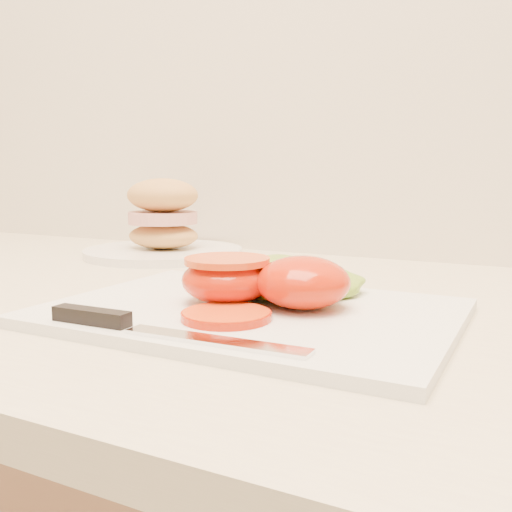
% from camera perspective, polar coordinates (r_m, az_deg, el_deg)
% --- Properties ---
extents(cutting_board, '(0.36, 0.26, 0.01)m').
position_cam_1_polar(cutting_board, '(0.52, -0.51, -5.65)').
color(cutting_board, white).
rests_on(cutting_board, counter).
extents(tomato_half_dome, '(0.08, 0.08, 0.05)m').
position_cam_1_polar(tomato_half_dome, '(0.51, 4.71, -2.63)').
color(tomato_half_dome, red).
rests_on(tomato_half_dome, cutting_board).
extents(tomato_half_cut, '(0.08, 0.08, 0.04)m').
position_cam_1_polar(tomato_half_cut, '(0.53, -2.89, -2.21)').
color(tomato_half_cut, red).
rests_on(tomato_half_cut, cutting_board).
extents(tomato_slice_0, '(0.07, 0.07, 0.01)m').
position_cam_1_polar(tomato_slice_0, '(0.47, -2.99, -5.94)').
color(tomato_slice_0, '#D85913').
rests_on(tomato_slice_0, cutting_board).
extents(lettuce_leaf_0, '(0.18, 0.16, 0.03)m').
position_cam_1_polar(lettuce_leaf_0, '(0.58, 1.57, -2.09)').
color(lettuce_leaf_0, '#91BD32').
rests_on(lettuce_leaf_0, cutting_board).
extents(lettuce_leaf_1, '(0.12, 0.11, 0.02)m').
position_cam_1_polar(lettuce_leaf_1, '(0.57, 5.81, -2.65)').
color(lettuce_leaf_1, '#91BD32').
rests_on(lettuce_leaf_1, cutting_board).
extents(knife, '(0.22, 0.02, 0.01)m').
position_cam_1_polar(knife, '(0.45, -11.87, -6.78)').
color(knife, silver).
rests_on(knife, cutting_board).
extents(sandwich_plate, '(0.25, 0.25, 0.12)m').
position_cam_1_polar(sandwich_plate, '(0.90, -9.26, 2.76)').
color(sandwich_plate, white).
rests_on(sandwich_plate, counter).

